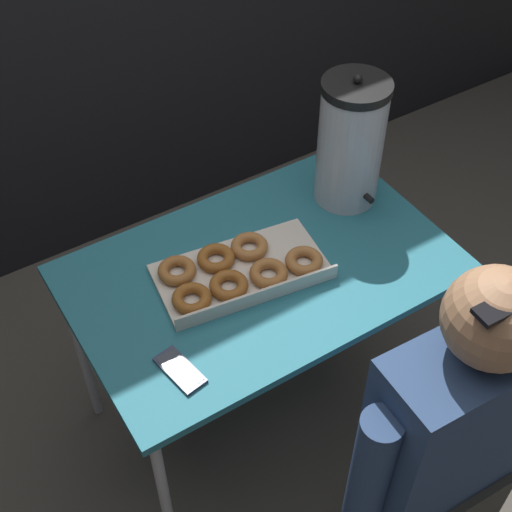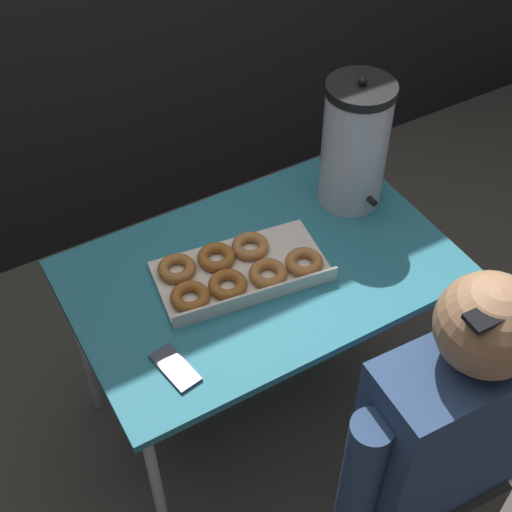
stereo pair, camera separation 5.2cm
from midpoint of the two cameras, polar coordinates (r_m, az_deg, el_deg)
name	(u,v)px [view 2 (the right image)]	position (r m, az deg, el deg)	size (l,w,h in m)	color
ground_plane	(260,408)	(2.74, 0.90, -12.08)	(12.00, 12.00, 0.00)	#4C473F
folding_table	(261,281)	(2.16, 1.12, -2.04)	(1.13, 0.72, 0.77)	#236675
donut_box	(237,271)	(2.08, -0.78, -1.20)	(0.53, 0.33, 0.05)	beige
coffee_urn	(355,145)	(2.24, 8.57, 8.80)	(0.21, 0.24, 0.45)	#B7B7BC
cell_phone	(175,368)	(1.89, -5.69, -8.89)	(0.09, 0.16, 0.01)	#2D334C
person_seated	(439,456)	(2.01, 15.19, -15.22)	(0.62, 0.27, 1.27)	#33332D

